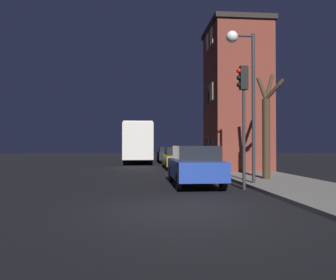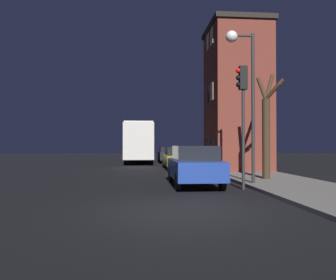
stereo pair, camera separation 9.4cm
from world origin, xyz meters
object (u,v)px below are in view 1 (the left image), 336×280
bus (138,140)px  car_near_lane (195,165)px  streetlamp (243,72)px  car_far_lane (167,154)px  traffic_light (243,101)px  bare_tree (267,126)px  car_mid_lane (177,158)px

bus → car_near_lane: bus is taller
streetlamp → car_far_lane: bearing=94.9°
traffic_light → bare_tree: bearing=52.7°
car_far_lane → streetlamp: bearing=-85.1°
car_near_lane → car_far_lane: 17.78m
bare_tree → car_far_lane: size_ratio=1.18×
car_mid_lane → car_far_lane: 8.04m
bus → car_near_lane: size_ratio=2.59×
car_far_lane → traffic_light: bearing=-86.3°
bare_tree → car_mid_lane: (-3.24, 8.32, -1.80)m
traffic_light → car_mid_lane: traffic_light is taller
bare_tree → car_near_lane: 4.29m
traffic_light → car_far_lane: bearing=93.7°
streetlamp → car_near_lane: size_ratio=1.45×
bus → car_mid_lane: bus is taller
bare_tree → car_far_lane: (-3.23, 16.36, -1.79)m
car_far_lane → bare_tree: bearing=-78.8°
bus → car_far_lane: size_ratio=2.62×
streetlamp → traffic_light: (-0.33, -1.01, -1.37)m
car_near_lane → car_mid_lane: size_ratio=0.97×
car_mid_lane → bare_tree: bearing=-68.7°
streetlamp → car_far_lane: 18.48m
car_near_lane → car_mid_lane: car_near_lane is taller
bare_tree → car_mid_lane: size_ratio=1.13×
streetlamp → traffic_light: 1.74m
streetlamp → traffic_light: size_ratio=1.34×
bare_tree → car_near_lane: bearing=-159.0°
bus → car_mid_lane: size_ratio=2.51×
streetlamp → car_near_lane: streetlamp is taller
streetlamp → bare_tree: bearing=44.2°
bare_tree → car_near_lane: bare_tree is taller
streetlamp → bus: (-4.35, 19.08, -2.54)m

